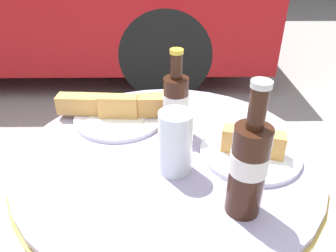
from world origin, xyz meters
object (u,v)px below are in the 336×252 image
drinking_glass (175,145)px  lunch_plate_near (119,111)px  bistro_table (168,210)px  cola_bottle_left (176,102)px  cola_bottle_right (248,166)px  lunch_plate_far (251,149)px

drinking_glass → lunch_plate_near: (-0.15, 0.22, -0.04)m
bistro_table → cola_bottle_left: 0.29m
cola_bottle_right → lunch_plate_far: bearing=71.9°
bistro_table → lunch_plate_near: bearing=129.7°
lunch_plate_near → lunch_plate_far: 0.37m
cola_bottle_right → lunch_plate_near: bearing=127.9°
cola_bottle_right → lunch_plate_near: size_ratio=0.79×
cola_bottle_right → lunch_plate_far: cola_bottle_right is taller
lunch_plate_far → lunch_plate_near: bearing=151.4°
cola_bottle_right → lunch_plate_far: (0.05, 0.17, -0.09)m
drinking_glass → lunch_plate_far: (0.18, 0.05, -0.05)m
bistro_table → lunch_plate_near: size_ratio=2.20×
drinking_glass → lunch_plate_far: drinking_glass is taller
bistro_table → drinking_glass: bearing=-78.0°
drinking_glass → lunch_plate_far: 0.19m
bistro_table → cola_bottle_right: 0.37m
cola_bottle_left → lunch_plate_near: (-0.15, 0.07, -0.06)m
bistro_table → cola_bottle_left: bearing=76.9°
drinking_glass → lunch_plate_near: drinking_glass is taller
bistro_table → cola_bottle_right: size_ratio=2.78×
drinking_glass → cola_bottle_right: bearing=-44.3°
cola_bottle_right → drinking_glass: (-0.12, 0.12, -0.04)m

